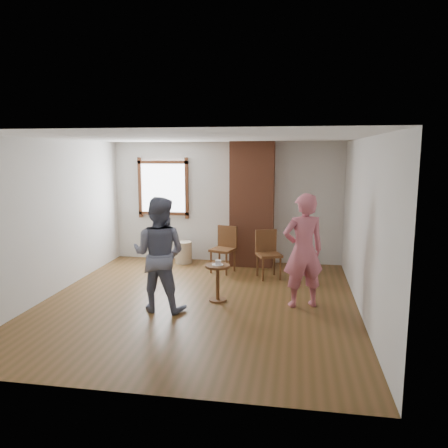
{
  "coord_description": "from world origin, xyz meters",
  "views": [
    {
      "loc": [
        1.51,
        -6.57,
        2.39
      ],
      "look_at": [
        0.28,
        0.8,
        1.15
      ],
      "focal_mm": 35.0,
      "sensor_mm": 36.0,
      "label": 1
    }
  ],
  "objects_px": {
    "stoneware_crock": "(183,252)",
    "dining_chair_right": "(268,251)",
    "side_table": "(218,277)",
    "man": "(159,254)",
    "dining_chair_left": "(225,246)",
    "person_pink": "(303,251)"
  },
  "relations": [
    {
      "from": "stoneware_crock",
      "to": "dining_chair_left",
      "type": "height_order",
      "value": "dining_chair_left"
    },
    {
      "from": "side_table",
      "to": "man",
      "type": "bearing_deg",
      "value": -146.84
    },
    {
      "from": "stoneware_crock",
      "to": "person_pink",
      "type": "distance_m",
      "value": 3.48
    },
    {
      "from": "side_table",
      "to": "man",
      "type": "xyz_separation_m",
      "value": [
        -0.8,
        -0.52,
        0.46
      ]
    },
    {
      "from": "stoneware_crock",
      "to": "dining_chair_right",
      "type": "bearing_deg",
      "value": -22.77
    },
    {
      "from": "dining_chair_left",
      "to": "man",
      "type": "relative_size",
      "value": 0.53
    },
    {
      "from": "person_pink",
      "to": "dining_chair_right",
      "type": "bearing_deg",
      "value": -86.25
    },
    {
      "from": "stoneware_crock",
      "to": "person_pink",
      "type": "bearing_deg",
      "value": -42.62
    },
    {
      "from": "side_table",
      "to": "dining_chair_left",
      "type": "bearing_deg",
      "value": 95.78
    },
    {
      "from": "dining_chair_right",
      "to": "stoneware_crock",
      "type": "bearing_deg",
      "value": 134.67
    },
    {
      "from": "person_pink",
      "to": "side_table",
      "type": "bearing_deg",
      "value": -19.61
    },
    {
      "from": "side_table",
      "to": "stoneware_crock",
      "type": "bearing_deg",
      "value": 117.03
    },
    {
      "from": "dining_chair_left",
      "to": "side_table",
      "type": "xyz_separation_m",
      "value": [
        0.18,
        -1.78,
        -0.11
      ]
    },
    {
      "from": "person_pink",
      "to": "dining_chair_left",
      "type": "bearing_deg",
      "value": -68.7
    },
    {
      "from": "stoneware_crock",
      "to": "side_table",
      "type": "relative_size",
      "value": 0.78
    },
    {
      "from": "dining_chair_right",
      "to": "person_pink",
      "type": "distance_m",
      "value": 1.7
    },
    {
      "from": "dining_chair_right",
      "to": "person_pink",
      "type": "bearing_deg",
      "value": -89.8
    },
    {
      "from": "dining_chair_right",
      "to": "man",
      "type": "xyz_separation_m",
      "value": [
        -1.5,
        -2.04,
        0.36
      ]
    },
    {
      "from": "dining_chair_right",
      "to": "side_table",
      "type": "bearing_deg",
      "value": -137.42
    },
    {
      "from": "stoneware_crock",
      "to": "man",
      "type": "distance_m",
      "value": 2.92
    },
    {
      "from": "side_table",
      "to": "man",
      "type": "distance_m",
      "value": 1.06
    },
    {
      "from": "dining_chair_left",
      "to": "person_pink",
      "type": "relative_size",
      "value": 0.52
    }
  ]
}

